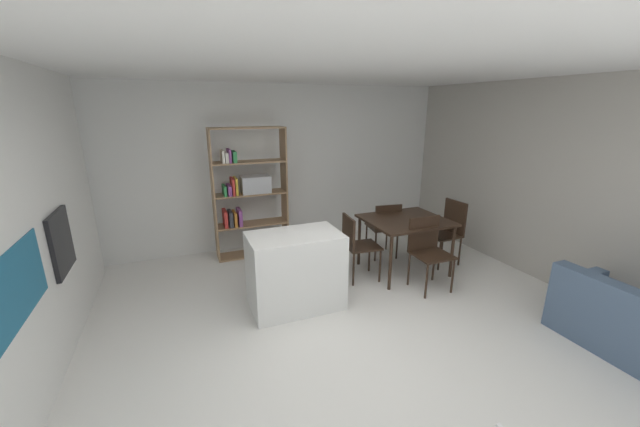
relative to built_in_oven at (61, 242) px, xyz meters
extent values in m
plane|color=silver|center=(2.46, -1.09, -1.06)|extent=(8.72, 8.72, 0.00)
cube|color=white|center=(2.46, -1.09, 1.62)|extent=(6.35, 6.10, 0.06)
cube|color=silver|center=(2.46, 1.93, 0.27)|extent=(6.35, 0.06, 2.65)
cube|color=#B2ADA3|center=(5.61, -1.09, 0.27)|extent=(0.06, 6.10, 2.65)
cube|color=#1E6084|center=(-0.02, -1.08, 0.04)|extent=(0.01, 1.11, 0.53)
cube|color=black|center=(0.00, 0.00, 0.00)|extent=(0.04, 0.58, 0.59)
cylinder|color=#B7BABC|center=(-0.03, 0.00, 0.24)|extent=(0.02, 0.46, 0.02)
cube|color=white|center=(2.25, -0.21, -0.61)|extent=(1.06, 0.65, 0.90)
cube|color=#997551|center=(1.56, 1.56, -0.05)|extent=(0.02, 0.34, 2.00)
cube|color=#997551|center=(2.66, 1.56, -0.05)|extent=(0.02, 0.34, 2.00)
cube|color=#997551|center=(2.11, 1.56, 0.94)|extent=(1.12, 0.34, 0.02)
cube|color=#997551|center=(2.11, 1.56, -1.05)|extent=(1.12, 0.34, 0.02)
cube|color=#997551|center=(2.11, 1.56, -0.54)|extent=(1.08, 0.34, 0.02)
cube|color=#997551|center=(2.11, 1.56, -0.05)|extent=(1.08, 0.34, 0.02)
cube|color=#997551|center=(2.11, 1.56, 0.44)|extent=(1.08, 0.34, 0.02)
cube|color=red|center=(1.70, 1.56, -0.41)|extent=(0.05, 0.28, 0.25)
cube|color=#38383D|center=(1.78, 1.56, -0.42)|extent=(0.05, 0.28, 0.23)
cube|color=orange|center=(1.85, 1.56, -0.43)|extent=(0.04, 0.28, 0.22)
cube|color=#8E4793|center=(1.92, 1.56, -0.41)|extent=(0.05, 0.28, 0.25)
cube|color=#338E4C|center=(1.72, 1.56, 0.03)|extent=(0.04, 0.28, 0.15)
cube|color=#8E4793|center=(1.79, 1.56, 0.03)|extent=(0.05, 0.28, 0.15)
cube|color=red|center=(1.85, 1.56, 0.08)|extent=(0.04, 0.28, 0.25)
cube|color=gold|center=(1.89, 1.56, 0.08)|extent=(0.03, 0.28, 0.26)
cube|color=silver|center=(1.73, 1.56, 0.54)|extent=(0.03, 0.28, 0.18)
cube|color=silver|center=(1.78, 1.56, 0.52)|extent=(0.04, 0.28, 0.15)
cube|color=#8E4793|center=(1.83, 1.56, 0.54)|extent=(0.03, 0.28, 0.19)
cube|color=#338E4C|center=(1.90, 1.56, 0.53)|extent=(0.05, 0.28, 0.16)
cube|color=#B7BABC|center=(2.19, 1.56, 0.09)|extent=(0.44, 0.30, 0.26)
cube|color=black|center=(4.00, 0.14, -0.29)|extent=(1.11, 0.97, 0.03)
cylinder|color=black|center=(3.50, -0.29, -0.68)|extent=(0.04, 0.04, 0.75)
cylinder|color=black|center=(4.49, -0.29, -0.68)|extent=(0.04, 0.04, 0.75)
cylinder|color=black|center=(3.50, 0.56, -0.68)|extent=(0.04, 0.04, 0.75)
cylinder|color=black|center=(4.49, 0.56, -0.68)|extent=(0.04, 0.04, 0.75)
cube|color=black|center=(4.67, 0.14, -0.60)|extent=(0.47, 0.44, 0.03)
cube|color=black|center=(4.88, 0.15, -0.35)|extent=(0.05, 0.42, 0.49)
cylinder|color=black|center=(4.47, 0.31, -0.84)|extent=(0.03, 0.03, 0.44)
cylinder|color=black|center=(4.49, -0.05, -0.84)|extent=(0.03, 0.03, 0.44)
cylinder|color=black|center=(4.86, 0.33, -0.84)|extent=(0.03, 0.03, 0.44)
cylinder|color=black|center=(4.88, -0.03, -0.84)|extent=(0.03, 0.03, 0.44)
cube|color=black|center=(3.32, 0.14, -0.58)|extent=(0.48, 0.45, 0.03)
cube|color=black|center=(3.12, 0.16, -0.36)|extent=(0.07, 0.41, 0.42)
cylinder|color=black|center=(3.49, -0.06, -0.83)|extent=(0.03, 0.03, 0.46)
cylinder|color=black|center=(3.53, 0.30, -0.83)|extent=(0.03, 0.03, 0.46)
cylinder|color=black|center=(3.11, -0.02, -0.83)|extent=(0.03, 0.03, 0.46)
cylinder|color=black|center=(3.15, 0.33, -0.83)|extent=(0.03, 0.03, 0.46)
cube|color=black|center=(4.00, -0.47, -0.58)|extent=(0.47, 0.45, 0.03)
cube|color=black|center=(4.00, -0.26, -0.35)|extent=(0.46, 0.04, 0.44)
cylinder|color=black|center=(3.79, -0.65, -0.82)|extent=(0.03, 0.03, 0.46)
cylinder|color=black|center=(4.19, -0.66, -0.82)|extent=(0.03, 0.03, 0.46)
cylinder|color=black|center=(3.80, -0.27, -0.82)|extent=(0.03, 0.03, 0.46)
cylinder|color=black|center=(4.20, -0.28, -0.82)|extent=(0.03, 0.03, 0.46)
cube|color=black|center=(4.00, 0.74, -0.58)|extent=(0.48, 0.51, 0.03)
cube|color=black|center=(3.97, 0.53, -0.37)|extent=(0.42, 0.09, 0.39)
cylinder|color=black|center=(4.20, 0.91, -0.82)|extent=(0.03, 0.03, 0.47)
cylinder|color=black|center=(3.85, 0.96, -0.82)|extent=(0.03, 0.03, 0.47)
cylinder|color=black|center=(4.15, 0.52, -0.82)|extent=(0.03, 0.03, 0.47)
cylinder|color=black|center=(3.79, 0.57, -0.82)|extent=(0.03, 0.03, 0.47)
cube|color=#475B75|center=(5.08, -1.65, -0.60)|extent=(0.62, 0.14, 0.20)
camera|label=1|loc=(1.09, -3.88, 1.22)|focal=20.23mm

